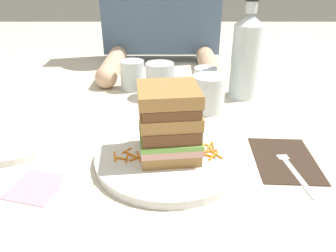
{
  "coord_description": "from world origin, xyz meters",
  "views": [
    {
      "loc": [
        0.01,
        -0.51,
        0.32
      ],
      "look_at": [
        0.01,
        0.01,
        0.06
      ],
      "focal_mm": 33.98,
      "sensor_mm": 36.0,
      "label": 1
    }
  ],
  "objects": [
    {
      "name": "juice_glass",
      "position": [
        0.11,
        0.2,
        0.04
      ],
      "size": [
        0.08,
        0.08,
        0.09
      ],
      "color": "white",
      "rests_on": "ground_plane"
    },
    {
      "name": "carrot_shred_6",
      "position": [
        -0.06,
        -0.04,
        0.02
      ],
      "size": [
        0.0,
        0.03,
        0.0
      ],
      "primitive_type": "cylinder",
      "rotation": [
        0.0,
        1.57,
        1.56
      ],
      "color": "orange",
      "rests_on": "main_plate"
    },
    {
      "name": "carrot_shred_9",
      "position": [
        0.09,
        -0.03,
        0.02
      ],
      "size": [
        0.02,
        0.03,
        0.0
      ],
      "primitive_type": "cylinder",
      "rotation": [
        0.0,
        1.57,
        4.08
      ],
      "color": "orange",
      "rests_on": "main_plate"
    },
    {
      "name": "knife",
      "position": [
        -0.16,
        -0.0,
        0.0
      ],
      "size": [
        0.02,
        0.2,
        0.0
      ],
      "color": "silver",
      "rests_on": "ground_plane"
    },
    {
      "name": "empty_tumbler_0",
      "position": [
        -0.09,
        0.35,
        0.04
      ],
      "size": [
        0.07,
        0.07,
        0.08
      ],
      "primitive_type": "cylinder",
      "color": "silver",
      "rests_on": "ground_plane"
    },
    {
      "name": "carrot_shred_12",
      "position": [
        0.09,
        0.01,
        0.02
      ],
      "size": [
        0.01,
        0.03,
        0.0
      ],
      "primitive_type": "cylinder",
      "rotation": [
        0.0,
        1.57,
        4.34
      ],
      "color": "orange",
      "rests_on": "main_plate"
    },
    {
      "name": "carrot_shred_5",
      "position": [
        -0.06,
        -0.03,
        0.02
      ],
      "size": [
        0.03,
        0.02,
        0.0
      ],
      "primitive_type": "cylinder",
      "rotation": [
        0.0,
        1.57,
        5.58
      ],
      "color": "orange",
      "rests_on": "main_plate"
    },
    {
      "name": "ground_plane",
      "position": [
        0.0,
        0.0,
        0.0
      ],
      "size": [
        3.0,
        3.0,
        0.0
      ],
      "primitive_type": "plane",
      "color": "beige"
    },
    {
      "name": "carrot_shred_16",
      "position": [
        0.1,
        -0.03,
        0.02
      ],
      "size": [
        0.02,
        0.02,
        0.0
      ],
      "primitive_type": "cylinder",
      "rotation": [
        0.0,
        1.57,
        2.18
      ],
      "color": "orange",
      "rests_on": "main_plate"
    },
    {
      "name": "empty_tumbler_1",
      "position": [
        -0.01,
        0.29,
        0.05
      ],
      "size": [
        0.07,
        0.07,
        0.09
      ],
      "primitive_type": "cylinder",
      "color": "silver",
      "rests_on": "ground_plane"
    },
    {
      "name": "carrot_shred_3",
      "position": [
        -0.07,
        -0.01,
        0.02
      ],
      "size": [
        0.02,
        0.02,
        0.0
      ],
      "primitive_type": "cylinder",
      "rotation": [
        0.0,
        1.57,
        4.05
      ],
      "color": "orange",
      "rests_on": "main_plate"
    },
    {
      "name": "empty_tumbler_2",
      "position": [
        0.11,
        0.3,
        0.04
      ],
      "size": [
        0.06,
        0.06,
        0.08
      ],
      "primitive_type": "cylinder",
      "color": "silver",
      "rests_on": "ground_plane"
    },
    {
      "name": "carrot_shred_7",
      "position": [
        0.08,
        0.01,
        0.02
      ],
      "size": [
        0.02,
        0.02,
        0.0
      ],
      "primitive_type": "cylinder",
      "rotation": [
        0.0,
        1.57,
        2.3
      ],
      "color": "orange",
      "rests_on": "main_plate"
    },
    {
      "name": "side_plate",
      "position": [
        -0.3,
        0.05,
        0.01
      ],
      "size": [
        0.19,
        0.19,
        0.01
      ],
      "primitive_type": "cylinder",
      "color": "white",
      "rests_on": "ground_plane"
    },
    {
      "name": "carrot_shred_10",
      "position": [
        0.07,
        0.0,
        0.02
      ],
      "size": [
        0.01,
        0.03,
        0.0
      ],
      "primitive_type": "cylinder",
      "rotation": [
        0.0,
        1.57,
        4.88
      ],
      "color": "orange",
      "rests_on": "main_plate"
    },
    {
      "name": "carrot_shred_8",
      "position": [
        0.08,
        0.0,
        0.02
      ],
      "size": [
        0.01,
        0.03,
        0.0
      ],
      "primitive_type": "cylinder",
      "rotation": [
        0.0,
        1.57,
        1.87
      ],
      "color": "orange",
      "rests_on": "main_plate"
    },
    {
      "name": "carrot_shred_11",
      "position": [
        0.09,
        0.01,
        0.02
      ],
      "size": [
        0.0,
        0.02,
        0.0
      ],
      "primitive_type": "cylinder",
      "rotation": [
        0.0,
        1.57,
        4.69
      ],
      "color": "orange",
      "rests_on": "main_plate"
    },
    {
      "name": "carrot_shred_0",
      "position": [
        -0.09,
        -0.03,
        0.02
      ],
      "size": [
        0.01,
        0.03,
        0.0
      ],
      "primitive_type": "cylinder",
      "rotation": [
        0.0,
        1.57,
        1.77
      ],
      "color": "orange",
      "rests_on": "main_plate"
    },
    {
      "name": "fork",
      "position": [
        0.23,
        -0.04,
        0.0
      ],
      "size": [
        0.03,
        0.17,
        0.0
      ],
      "color": "silver",
      "rests_on": "napkin_dark"
    },
    {
      "name": "carrot_shred_13",
      "position": [
        0.07,
        -0.02,
        0.02
      ],
      "size": [
        0.02,
        0.02,
        0.0
      ],
      "primitive_type": "cylinder",
      "rotation": [
        0.0,
        1.57,
        3.95
      ],
      "color": "orange",
      "rests_on": "main_plate"
    },
    {
      "name": "carrot_shred_1",
      "position": [
        -0.08,
        -0.04,
        0.02
      ],
      "size": [
        0.02,
        0.01,
        0.0
      ],
      "primitive_type": "cylinder",
      "rotation": [
        0.0,
        1.57,
        2.85
      ],
      "color": "orange",
      "rests_on": "main_plate"
    },
    {
      "name": "napkin_dark",
      "position": [
        0.22,
        -0.02,
        0.0
      ],
      "size": [
        0.12,
        0.16,
        0.0
      ],
      "primitive_type": "cube",
      "rotation": [
        0.0,
        0.0,
        -0.06
      ],
      "color": "#38281E",
      "rests_on": "ground_plane"
    },
    {
      "name": "sandwich",
      "position": [
        0.01,
        -0.02,
        0.08
      ],
      "size": [
        0.11,
        0.12,
        0.13
      ],
      "color": "#A87A42",
      "rests_on": "main_plate"
    },
    {
      "name": "carrot_shred_15",
      "position": [
        0.08,
        -0.03,
        0.02
      ],
      "size": [
        0.03,
        0.02,
        0.0
      ],
      "primitive_type": "cylinder",
      "rotation": [
        0.0,
        1.57,
        5.84
      ],
      "color": "orange",
      "rests_on": "main_plate"
    },
    {
      "name": "carrot_shred_14",
      "position": [
        0.08,
        -0.01,
        0.02
      ],
      "size": [
        0.03,
        0.01,
        0.0
      ],
      "primitive_type": "cylinder",
      "rotation": [
        0.0,
        1.57,
        3.42
      ],
      "color": "orange",
      "rests_on": "main_plate"
    },
    {
      "name": "main_plate",
      "position": [
        0.01,
        -0.02,
        0.01
      ],
      "size": [
        0.27,
        0.27,
        0.02
      ],
      "primitive_type": "cylinder",
      "color": "white",
      "rests_on": "ground_plane"
    },
    {
      "name": "napkin_pink",
      "position": [
        -0.2,
        -0.1,
        0.0
      ],
      "size": [
        0.1,
        0.1,
        0.0
      ],
      "primitive_type": "cube",
      "rotation": [
        0.0,
        0.0,
        -0.25
      ],
      "color": "pink",
      "rests_on": "ground_plane"
    },
    {
      "name": "carrot_shred_4",
      "position": [
        -0.05,
        -0.04,
        0.02
      ],
      "size": [
        0.02,
        0.01,
        0.0
      ],
      "primitive_type": "cylinder",
      "rotation": [
        0.0,
        1.57,
        3.85
      ],
      "color": "orange",
      "rests_on": "main_plate"
    },
    {
      "name": "water_bottle",
      "position": [
        0.21,
        0.29,
        0.11
      ],
      "size": [
        0.07,
        0.07,
        0.25
      ],
      "color": "silver",
      "rests_on": "ground_plane"
    },
    {
      "name": "carrot_shred_2",
      "position": [
        -0.04,
        -0.03,
        0.02
      ],
      "size": [
        0.01,
        0.03,
        0.0
      ],
      "primitive_type": "cylinder",
      "rotation": [
        0.0,
        1.57,
        1.84
      ],
      "color": "orange",
      "rests_on": "main_plate"
    }
  ]
}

